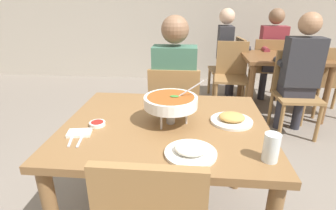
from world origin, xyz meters
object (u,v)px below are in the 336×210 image
chair_bg_left (294,88)px  rice_plate (191,151)px  patron_bg_left (300,68)px  patron_bg_middle (227,49)px  chair_bg_middle (231,65)px  dining_table_main (166,140)px  chair_bg_right (266,66)px  chair_bg_corner (231,72)px  chair_diner_main (174,110)px  diner_main (175,84)px  chair_bg_window (334,78)px  drink_glass (271,149)px  patron_bg_right (273,49)px  curry_bowl (171,102)px  dining_table_far (282,67)px  appetizer_plate (232,119)px  sauce_dish (97,124)px

chair_bg_left → rice_plate: bearing=-121.6°
patron_bg_left → patron_bg_middle: size_ratio=1.00×
rice_plate → chair_bg_middle: 2.96m
dining_table_main → chair_bg_middle: bearing=74.0°
chair_bg_right → chair_bg_corner: bearing=-144.1°
dining_table_main → chair_diner_main: bearing=90.0°
rice_plate → chair_bg_corner: (0.53, 2.50, -0.27)m
diner_main → chair_bg_window: bearing=31.0°
drink_glass → chair_bg_right: (0.75, 2.92, -0.31)m
chair_bg_left → patron_bg_right: (0.03, 1.08, 0.24)m
dining_table_main → diner_main: 0.81m
drink_glass → chair_bg_left: bearing=67.0°
diner_main → curry_bowl: size_ratio=3.94×
chair_diner_main → chair_bg_middle: same height
rice_plate → drink_glass: 0.35m
diner_main → chair_bg_corner: size_ratio=1.46×
dining_table_main → patron_bg_left: bearing=48.9°
chair_diner_main → patron_bg_left: 1.48m
diner_main → rice_plate: bearing=-82.6°
chair_bg_right → patron_bg_left: size_ratio=0.69×
patron_bg_middle → patron_bg_left: bearing=-61.2°
chair_bg_middle → patron_bg_right: (0.58, 0.04, 0.24)m
dining_table_far → patron_bg_left: 0.60m
curry_bowl → appetizer_plate: size_ratio=1.39×
chair_bg_corner → diner_main: bearing=-116.5°
chair_bg_window → chair_diner_main: bearing=-148.2°
curry_bowl → drink_glass: curry_bowl is taller
rice_plate → chair_bg_corner: size_ratio=0.27×
dining_table_main → sauce_dish: size_ratio=12.85×
sauce_dish → dining_table_far: size_ratio=0.09×
chair_bg_middle → sauce_dish: bearing=-112.9°
chair_bg_middle → diner_main: bearing=-112.6°
appetizer_plate → patron_bg_middle: 2.57m
chair_bg_corner → patron_bg_middle: patron_bg_middle is taller
chair_bg_middle → patron_bg_middle: bearing=157.7°
chair_bg_corner → appetizer_plate: bearing=-98.1°
diner_main → chair_bg_middle: diner_main is taller
chair_bg_right → patron_bg_right: (0.07, 0.03, 0.24)m
dining_table_main → drink_glass: bearing=-34.5°
drink_glass → chair_bg_corner: bearing=85.7°
chair_bg_left → chair_bg_middle: 1.18m
rice_plate → chair_bg_left: (1.14, 1.85, -0.27)m
chair_bg_right → dining_table_main: bearing=-115.8°
sauce_dish → chair_bg_window: size_ratio=0.10×
rice_plate → dining_table_main: bearing=114.3°
patron_bg_left → dining_table_far: bearing=88.1°
chair_bg_window → chair_bg_corner: bearing=169.8°
dining_table_far → chair_diner_main: bearing=-135.3°
diner_main → drink_glass: size_ratio=10.08×
patron_bg_left → patron_bg_right: bearing=88.4°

